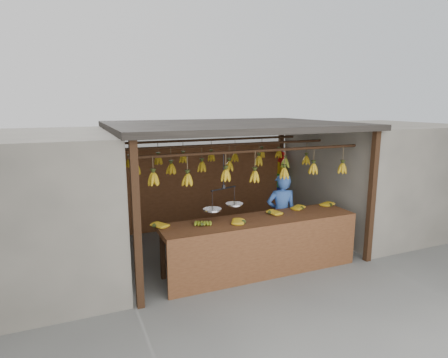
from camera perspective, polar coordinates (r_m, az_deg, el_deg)
name	(u,v)px	position (r m, az deg, el deg)	size (l,w,h in m)	color
ground	(230,247)	(7.37, 0.92, -10.39)	(80.00, 80.00, 0.00)	#5B5B57
stall	(223,144)	(7.18, -0.09, 5.30)	(4.30, 3.30, 2.40)	black
neighbor_left	(12,211)	(6.51, -29.54, -4.22)	(3.00, 3.00, 2.30)	slate
neighbor_right	(377,176)	(9.07, 22.26, 0.48)	(3.00, 3.00, 2.30)	slate
counter	(263,233)	(6.11, 5.96, -8.12)	(3.50, 0.75, 0.96)	#59321A
hanging_bananas	(231,165)	(6.93, 1.01, 2.19)	(3.60, 2.25, 0.37)	#BA8E13
balance_scale	(224,204)	(5.91, -0.06, -3.83)	(0.72, 0.43, 0.88)	black
vendor	(281,214)	(6.95, 8.70, -5.29)	(0.55, 0.36, 1.51)	#3359A5
bag_bundles	(281,176)	(9.11, 8.72, 0.49)	(0.08, 0.26, 1.20)	red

